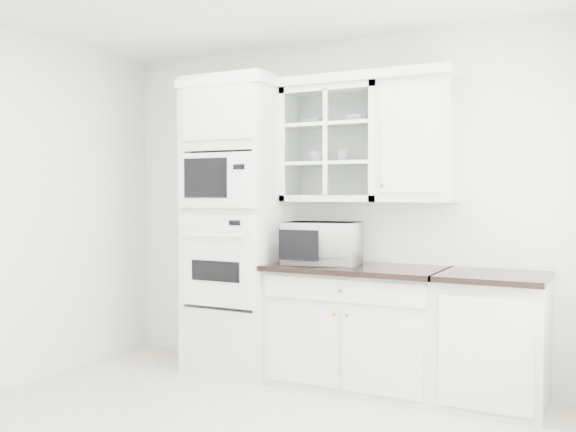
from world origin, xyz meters
The scene contains 12 objects.
room_shell centered at (0.00, 0.43, 1.78)m, with size 4.00×3.50×2.70m.
oven_column centered at (-0.75, 1.42, 1.20)m, with size 0.76×0.68×2.40m.
base_cabinet_run centered at (0.28, 1.45, 0.46)m, with size 1.32×0.67×0.92m.
extra_base_cabinet centered at (1.28, 1.45, 0.46)m, with size 0.72×0.67×0.92m.
upper_cabinet_glass centered at (0.03, 1.58, 1.85)m, with size 0.80×0.33×0.90m.
upper_cabinet_solid centered at (0.71, 1.58, 1.85)m, with size 0.55×0.33×0.90m, color silver.
crown_molding centered at (-0.07, 1.56, 2.33)m, with size 2.14×0.38×0.07m, color white.
countertop_microwave centered at (0.01, 1.42, 1.08)m, with size 0.56×0.46×0.32m, color white.
bowl_a centered at (-0.14, 1.60, 2.04)m, with size 0.20×0.20×0.05m, color white.
bowl_b centered at (0.22, 1.58, 2.04)m, with size 0.17×0.17×0.05m, color white.
cup_a centered at (-0.11, 1.57, 1.76)m, with size 0.12×0.12×0.09m, color white.
cup_b centered at (0.11, 1.58, 1.76)m, with size 0.11×0.11×0.10m, color white.
Camera 1 is at (2.05, -3.06, 1.46)m, focal length 40.00 mm.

